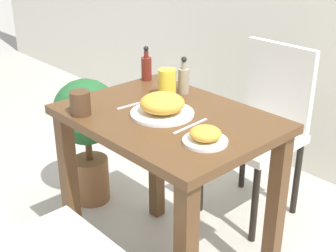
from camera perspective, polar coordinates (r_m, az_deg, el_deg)
The scene contains 11 objects.
dining_table at distance 1.90m, azimuth -0.00°, elevation -3.02°, with size 0.83×0.61×0.77m.
chair_far at distance 2.46m, azimuth 11.42°, elevation 0.52°, with size 0.42×0.42×0.90m.
food_plate at distance 1.81m, azimuth -0.71°, elevation 2.51°, with size 0.25×0.25×0.09m.
side_plate at distance 1.59m, azimuth 4.57°, elevation -1.23°, with size 0.16×0.16×0.06m.
drink_cup at distance 1.84m, azimuth -10.65°, elevation 2.77°, with size 0.08×0.08×0.09m.
juice_glass at distance 1.98m, azimuth -0.10°, elevation 5.20°, with size 0.08×0.08×0.12m.
sauce_bottle at distance 2.20m, azimuth -2.65°, elevation 7.18°, with size 0.05×0.05×0.16m.
condiment_bottle at distance 2.03m, azimuth 1.93°, elevation 5.72°, with size 0.05×0.05×0.16m.
fork_utensil at distance 1.93m, azimuth -3.78°, elevation 2.75°, with size 0.02×0.20×0.00m.
spoon_utensil at distance 1.72m, azimuth 2.75°, elevation -0.02°, with size 0.02×0.18×0.00m.
potted_plant_left at distance 2.53m, azimuth -9.85°, elevation 0.06°, with size 0.35×0.35×0.71m.
Camera 1 is at (1.24, -1.14, 1.48)m, focal length 50.00 mm.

